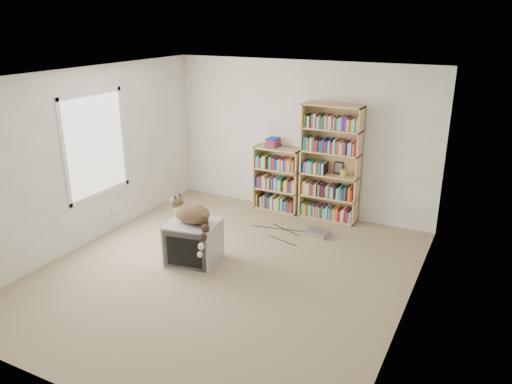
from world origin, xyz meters
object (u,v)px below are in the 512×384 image
at_px(bookcase_tall, 330,166).
at_px(dvd_player, 317,233).
at_px(crt_tv, 194,242).
at_px(bookcase_short, 278,181).
at_px(cat, 194,218).

relative_size(bookcase_tall, dvd_player, 5.42).
relative_size(crt_tv, bookcase_short, 0.68).
height_order(crt_tv, bookcase_tall, bookcase_tall).
bearing_deg(crt_tv, bookcase_tall, 54.33).
bearing_deg(bookcase_tall, bookcase_short, -179.94).
height_order(bookcase_short, dvd_player, bookcase_short).
relative_size(cat, bookcase_short, 0.68).
xyz_separation_m(cat, bookcase_tall, (1.06, 2.33, 0.22)).
distance_m(bookcase_tall, bookcase_short, 0.99).
xyz_separation_m(crt_tv, dvd_player, (1.19, 1.55, -0.24)).
distance_m(bookcase_short, dvd_player, 1.31).
distance_m(crt_tv, dvd_player, 1.97).
bearing_deg(bookcase_short, cat, -93.53).
bearing_deg(bookcase_tall, cat, -114.41).
height_order(crt_tv, dvd_player, crt_tv).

